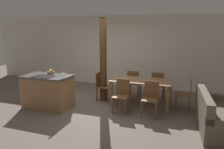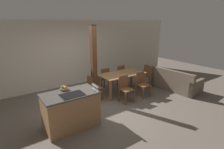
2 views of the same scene
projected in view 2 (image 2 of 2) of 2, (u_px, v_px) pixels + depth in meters
ground_plane at (100, 108)px, 5.52m from camera, size 16.00×16.00×0.00m
wall_back at (67, 54)px, 7.15m from camera, size 11.20×0.08×2.70m
kitchen_island at (71, 110)px, 4.44m from camera, size 1.36×0.78×0.94m
fruit_bowl at (64, 88)px, 4.47m from camera, size 0.21×0.21×0.11m
wine_glass_near at (98, 87)px, 4.35m from camera, size 0.07×0.07×0.16m
wine_glass_middle at (96, 86)px, 4.41m from camera, size 0.07×0.07×0.16m
wine_glass_far at (94, 85)px, 4.47m from camera, size 0.07×0.07×0.16m
wine_glass_end at (93, 84)px, 4.54m from camera, size 0.07×0.07×0.16m
dining_table at (122, 76)px, 6.57m from camera, size 1.73×0.90×0.76m
dining_chair_near_left at (125, 88)px, 5.88m from camera, size 0.40×0.40×0.89m
dining_chair_near_right at (142, 84)px, 6.30m from camera, size 0.40×0.40×0.89m
dining_chair_far_left at (104, 78)px, 6.94m from camera, size 0.40×0.40×0.89m
dining_chair_far_right at (119, 75)px, 7.37m from camera, size 0.40×0.40×0.89m
dining_chair_head_end at (93, 87)px, 5.94m from camera, size 0.40×0.40×0.89m
dining_chair_foot_end at (145, 75)px, 7.30m from camera, size 0.40×0.40×0.89m
couch at (176, 83)px, 6.99m from camera, size 1.04×1.85×0.84m
timber_post at (94, 65)px, 5.74m from camera, size 0.16×0.16×2.53m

